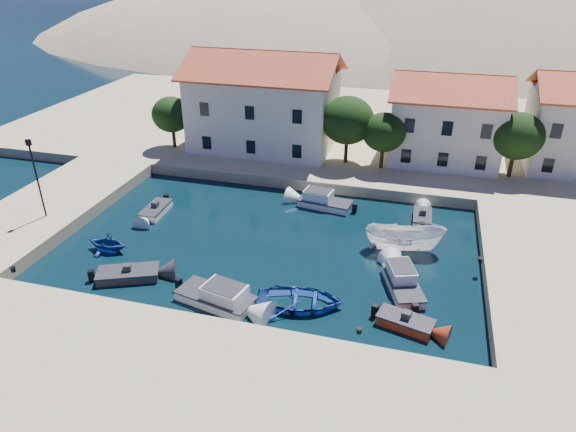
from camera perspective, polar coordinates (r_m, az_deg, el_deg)
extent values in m
plane|color=black|center=(30.35, -7.94, -12.52)|extent=(400.00, 400.00, 0.00)
cube|color=#C8B989|center=(26.18, -13.35, -19.65)|extent=(52.00, 12.00, 1.00)
cube|color=#C8B989|center=(37.83, 29.19, -6.40)|extent=(11.00, 20.00, 1.00)
cube|color=#C8B989|center=(46.56, -25.08, 0.78)|extent=(8.00, 20.00, 1.00)
cube|color=#C8B989|center=(62.55, 7.42, 9.65)|extent=(80.00, 36.00, 1.00)
ellipsoid|color=tan|center=(138.34, 6.59, 10.72)|extent=(198.00, 126.00, 72.00)
ellipsoid|color=tan|center=(159.43, 24.10, 8.89)|extent=(220.00, 176.00, 99.00)
cube|color=white|center=(53.68, -2.62, 11.61)|extent=(14.00, 9.00, 7.50)
pyramid|color=#A83626|center=(52.57, -2.74, 16.70)|extent=(14.70, 9.45, 2.20)
cube|color=white|center=(52.36, 17.12, 9.45)|extent=(10.00, 8.00, 6.50)
pyramid|color=#A83626|center=(51.31, 17.77, 13.84)|extent=(10.50, 8.40, 1.80)
cylinder|color=#382314|center=(55.19, -12.58, 8.71)|extent=(0.36, 0.36, 2.50)
ellipsoid|color=black|center=(54.54, -12.82, 10.95)|extent=(4.00, 4.00, 3.60)
cylinder|color=#382314|center=(50.05, 6.48, 7.57)|extent=(0.36, 0.36, 3.00)
ellipsoid|color=black|center=(49.21, 6.65, 10.52)|extent=(5.00, 5.00, 4.50)
cylinder|color=#382314|center=(49.29, 10.40, 6.66)|extent=(0.36, 0.36, 2.50)
ellipsoid|color=black|center=(48.56, 10.62, 9.14)|extent=(4.00, 4.00, 3.60)
cylinder|color=#382314|center=(50.68, 23.59, 5.50)|extent=(0.36, 0.36, 2.75)
ellipsoid|color=black|center=(49.91, 24.12, 8.13)|extent=(4.60, 4.60, 4.14)
cylinder|color=black|center=(42.93, -26.06, 3.57)|extent=(0.14, 0.14, 6.00)
cube|color=black|center=(41.95, -26.90, 7.30)|extent=(0.35, 0.25, 0.45)
cylinder|color=black|center=(37.49, -28.24, -5.28)|extent=(0.36, 0.36, 0.30)
cylinder|color=black|center=(28.55, 7.90, -12.52)|extent=(0.36, 0.36, 0.30)
cylinder|color=black|center=(36.33, 20.60, -4.62)|extent=(0.36, 0.36, 0.30)
cube|color=#2E2E33|center=(35.79, -17.31, -6.26)|extent=(4.27, 3.15, 0.90)
cube|color=#2E2E33|center=(35.61, -17.38, -5.82)|extent=(4.37, 3.22, 0.10)
cube|color=#2E2E33|center=(35.50, -17.43, -5.52)|extent=(0.66, 0.66, 0.50)
cube|color=white|center=(32.33, -8.01, -9.12)|extent=(5.14, 3.08, 0.90)
cube|color=#2E2E33|center=(32.14, -8.05, -8.65)|extent=(5.26, 3.14, 0.10)
cube|color=white|center=(31.92, -8.09, -8.11)|extent=(2.87, 2.27, 0.90)
imported|color=navy|center=(31.91, 1.38, -9.93)|extent=(5.85, 4.58, 1.10)
cube|color=#982F16|center=(30.98, 12.91, -11.50)|extent=(3.40, 2.16, 0.90)
cube|color=#2E2E33|center=(30.77, 12.97, -11.02)|extent=(3.48, 2.20, 0.10)
cube|color=#2E2E33|center=(30.64, 13.02, -10.70)|extent=(0.61, 0.61, 0.50)
cube|color=white|center=(33.91, 12.63, -7.64)|extent=(3.10, 4.66, 0.90)
cube|color=#2E2E33|center=(33.73, 12.69, -7.18)|extent=(3.17, 4.77, 0.10)
cube|color=white|center=(33.52, 12.75, -6.66)|extent=(2.17, 2.66, 0.90)
imported|color=white|center=(38.24, 12.70, -3.74)|extent=(5.91, 2.89, 2.19)
cube|color=white|center=(42.51, 14.68, -0.26)|extent=(1.46, 3.00, 0.90)
cube|color=#2E2E33|center=(42.36, 14.73, 0.14)|extent=(1.49, 3.07, 0.10)
cube|color=#2E2E33|center=(42.26, 14.76, 0.40)|extent=(0.51, 0.51, 0.50)
imported|color=navy|center=(39.53, -19.29, -3.61)|extent=(3.11, 2.71, 1.59)
cube|color=white|center=(43.73, -14.46, 0.58)|extent=(1.65, 3.43, 0.90)
cube|color=#2E2E33|center=(43.59, -14.51, 0.97)|extent=(1.68, 3.51, 0.10)
cube|color=#2E2E33|center=(43.49, -14.54, 1.23)|extent=(0.52, 0.52, 0.50)
cube|color=white|center=(43.56, 4.13, 1.33)|extent=(4.57, 2.44, 0.90)
cube|color=#2E2E33|center=(43.41, 4.14, 1.72)|extent=(4.68, 2.50, 0.10)
cube|color=white|center=(43.25, 4.16, 2.16)|extent=(2.50, 1.88, 0.90)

